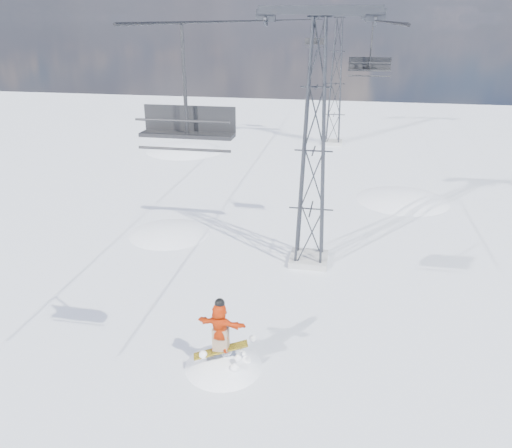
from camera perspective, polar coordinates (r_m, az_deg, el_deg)
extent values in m
plane|color=white|center=(17.72, 0.99, -15.65)|extent=(120.00, 120.00, 0.00)
sphere|color=white|center=(31.56, -8.90, -13.94)|extent=(16.00, 16.00, 16.00)
sphere|color=white|center=(37.95, 14.79, -10.98)|extent=(20.00, 20.00, 20.00)
sphere|color=white|center=(49.02, -7.44, -3.55)|extent=(22.00, 22.00, 22.00)
cube|color=#999999|center=(24.33, 6.05, -4.00)|extent=(1.80, 1.80, 0.30)
cube|color=#2C2E33|center=(21.81, 7.32, 23.11)|extent=(5.00, 0.35, 0.35)
cube|color=#2C2E33|center=(22.07, 1.11, 22.75)|extent=(0.80, 0.25, 0.50)
cube|color=#2C2E33|center=(21.77, 13.54, 22.19)|extent=(0.80, 0.25, 0.50)
cube|color=#999999|center=(48.01, 8.70, 9.21)|extent=(1.80, 1.80, 0.30)
cube|color=#2C2E33|center=(46.78, 9.55, 22.56)|extent=(5.00, 0.35, 0.35)
cube|color=#2C2E33|center=(46.90, 6.63, 22.46)|extent=(0.80, 0.25, 0.50)
cube|color=#2C2E33|center=(46.76, 12.44, 22.11)|extent=(0.80, 0.25, 0.50)
cylinder|color=black|center=(33.46, 4.66, 22.24)|extent=(0.06, 51.00, 0.06)
cylinder|color=black|center=(33.27, 12.80, 21.80)|extent=(0.06, 51.00, 0.06)
sphere|color=white|center=(18.78, -3.58, -20.09)|extent=(4.40, 4.40, 4.40)
cube|color=gold|center=(16.88, -4.05, -14.18)|extent=(1.80, 0.87, 0.44)
imported|color=red|center=(16.36, -4.14, -11.65)|extent=(1.67, 0.66, 1.75)
cube|color=#856B52|center=(16.63, -4.09, -13.01)|extent=(0.52, 0.42, 0.81)
sphere|color=black|center=(15.90, -4.22, -9.10)|extent=(0.33, 0.33, 0.33)
cylinder|color=black|center=(11.65, -8.18, 15.87)|extent=(0.09, 0.09, 2.42)
cube|color=black|center=(11.85, -7.86, 10.06)|extent=(2.20, 0.49, 0.09)
cube|color=black|center=(12.01, -7.58, 11.84)|extent=(2.20, 0.07, 0.60)
cylinder|color=black|center=(11.66, -8.21, 8.45)|extent=(2.20, 0.07, 0.07)
cylinder|color=black|center=(11.47, -8.48, 11.58)|extent=(2.20, 0.05, 0.05)
cylinder|color=black|center=(24.36, 13.05, 19.24)|extent=(0.08, 0.08, 2.10)
cube|color=black|center=(24.43, 12.82, 16.78)|extent=(1.91, 0.43, 0.08)
cube|color=black|center=(24.62, 12.87, 17.49)|extent=(1.91, 0.06, 0.53)
cylinder|color=black|center=(24.21, 12.79, 16.17)|extent=(1.91, 0.06, 0.06)
cylinder|color=black|center=(24.12, 12.91, 17.51)|extent=(1.91, 0.05, 0.05)
cylinder|color=black|center=(49.56, 6.82, 20.96)|extent=(0.08, 0.08, 2.15)
cube|color=black|center=(49.60, 6.76, 19.72)|extent=(1.95, 0.44, 0.08)
cube|color=black|center=(49.80, 6.80, 20.07)|extent=(1.95, 0.06, 0.54)
cylinder|color=black|center=(49.37, 6.73, 19.43)|extent=(1.95, 0.06, 0.06)
cylinder|color=black|center=(49.29, 6.75, 20.11)|extent=(1.95, 0.05, 0.05)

